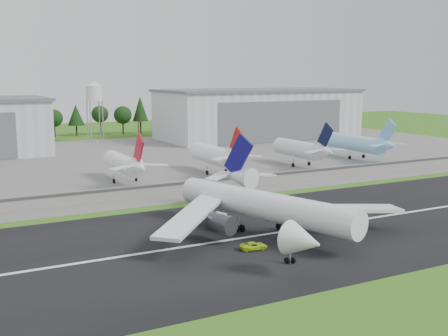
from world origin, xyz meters
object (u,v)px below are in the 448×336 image
parked_jet_red_b (218,156)px  parked_jet_skyblue (360,143)px  parked_jet_red_a (126,164)px  main_airliner (265,212)px  ground_vehicle (254,246)px  parked_jet_navy (304,149)px

parked_jet_red_b → parked_jet_skyblue: bearing=4.5°
parked_jet_skyblue → parked_jet_red_a: bearing=-177.0°
main_airliner → ground_vehicle: (-6.87, -7.15, -4.08)m
main_airliner → parked_jet_navy: size_ratio=1.85×
main_airliner → parked_jet_navy: bearing=-148.4°
parked_jet_red_a → parked_jet_skyblue: size_ratio=0.84×
parked_jet_navy → parked_jet_skyblue: bearing=9.5°
ground_vehicle → parked_jet_red_b: parked_jet_red_b is taller
parked_jet_navy → parked_jet_red_a: bearing=-179.9°
parked_jet_navy → main_airliner: bearing=-130.9°
parked_jet_navy → parked_jet_skyblue: 30.38m
ground_vehicle → parked_jet_skyblue: parked_jet_skyblue is taller
parked_jet_navy → parked_jet_skyblue: (29.97, 5.01, 0.02)m
parked_jet_red_a → parked_jet_red_b: size_ratio=1.00×
main_airliner → parked_jet_navy: main_airliner is taller
main_airliner → parked_jet_red_b: size_ratio=1.85×
main_airliner → parked_jet_red_a: 67.34m
main_airliner → parked_jet_red_b: main_airliner is taller
parked_jet_red_b → main_airliner: bearing=-109.7°
parked_jet_navy → parked_jet_skyblue: size_ratio=0.84×
main_airliner → parked_jet_red_b: (23.98, 67.01, 1.49)m
main_airliner → parked_jet_red_a: size_ratio=1.85×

